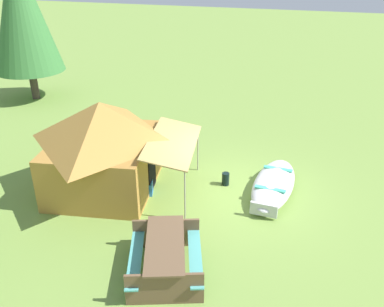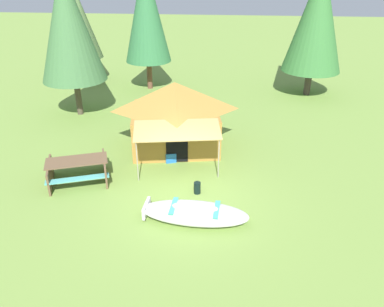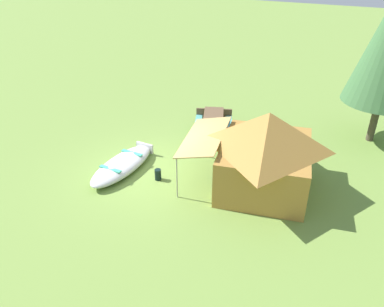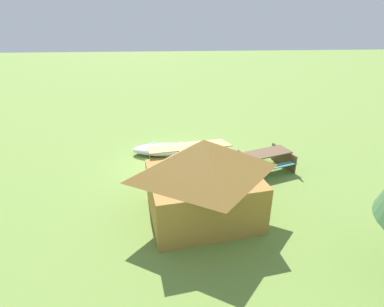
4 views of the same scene
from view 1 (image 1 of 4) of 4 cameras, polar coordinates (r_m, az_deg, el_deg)
ground_plane at (r=11.56m, az=5.94°, el=-5.41°), size 80.00×80.00×0.00m
beached_rowboat at (r=11.67m, az=11.19°, el=-4.16°), size 3.03×1.24×0.45m
canvas_cabin_tent at (r=11.45m, az=-12.09°, el=1.21°), size 3.77×4.38×2.52m
picnic_table at (r=8.69m, az=-3.70°, el=-13.66°), size 2.28×2.02×0.76m
cooler_box at (r=11.46m, az=-6.62°, el=-4.71°), size 0.49×0.55×0.36m
fuel_can at (r=11.83m, az=4.65°, el=-3.51°), size 0.26×0.26×0.37m
pine_tree_back_right at (r=19.38m, az=-22.51°, el=17.89°), size 2.92×2.92×6.42m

